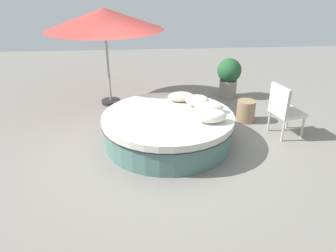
{
  "coord_description": "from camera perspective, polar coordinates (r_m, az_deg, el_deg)",
  "views": [
    {
      "loc": [
        0.42,
        5.03,
        2.74
      ],
      "look_at": [
        0.0,
        0.0,
        0.33
      ],
      "focal_mm": 33.93,
      "sensor_mm": 36.0,
      "label": 1
    }
  ],
  "objects": [
    {
      "name": "round_bed",
      "position": [
        5.62,
        -0.0,
        -0.44
      ],
      "size": [
        2.31,
        2.31,
        0.55
      ],
      "color": "#4C726B",
      "rests_on": "ground_plane"
    },
    {
      "name": "ground_plane",
      "position": [
        5.75,
        -0.0,
        -2.97
      ],
      "size": [
        16.0,
        16.0,
        0.0
      ],
      "primitive_type": "plane",
      "color": "gray"
    },
    {
      "name": "throw_pillow_0",
      "position": [
        5.22,
        7.75,
        1.78
      ],
      "size": [
        0.51,
        0.31,
        0.22
      ],
      "primitive_type": "ellipsoid",
      "color": "white",
      "rests_on": "round_bed"
    },
    {
      "name": "patio_chair",
      "position": [
        6.15,
        20.07,
        3.14
      ],
      "size": [
        0.6,
        0.62,
        0.98
      ],
      "rotation": [
        0.0,
        0.0,
        1.79
      ],
      "color": "#B7B7BC",
      "rests_on": "ground_plane"
    },
    {
      "name": "throw_pillow_1",
      "position": [
        5.6,
        7.37,
        3.31
      ],
      "size": [
        0.53,
        0.28,
        0.19
      ],
      "primitive_type": "ellipsoid",
      "color": "silver",
      "rests_on": "round_bed"
    },
    {
      "name": "side_table",
      "position": [
        6.7,
        13.81,
        2.64
      ],
      "size": [
        0.37,
        0.37,
        0.44
      ],
      "primitive_type": "cylinder",
      "color": "#997A56",
      "rests_on": "ground_plane"
    },
    {
      "name": "planter",
      "position": [
        7.9,
        10.87,
        8.89
      ],
      "size": [
        0.58,
        0.58,
        0.96
      ],
      "color": "gray",
      "rests_on": "ground_plane"
    },
    {
      "name": "patio_umbrella",
      "position": [
        7.18,
        -11.38,
        18.28
      ],
      "size": [
        2.52,
        2.52,
        2.13
      ],
      "color": "#262628",
      "rests_on": "ground_plane"
    },
    {
      "name": "throw_pillow_2",
      "position": [
        5.89,
        5.31,
        4.58
      ],
      "size": [
        0.44,
        0.37,
        0.2
      ],
      "primitive_type": "ellipsoid",
      "color": "beige",
      "rests_on": "round_bed"
    },
    {
      "name": "throw_pillow_3",
      "position": [
        6.08,
        2.35,
        5.3
      ],
      "size": [
        0.5,
        0.28,
        0.18
      ],
      "primitive_type": "ellipsoid",
      "color": "beige",
      "rests_on": "round_bed"
    }
  ]
}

